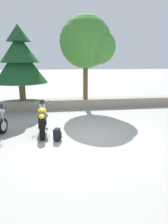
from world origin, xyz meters
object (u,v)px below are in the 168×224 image
Objects in this scene: motorcycle_yellow_centre at (43,120)px; rider_backpack at (57,134)px; leafy_tree_mid_right at (88,43)px; pine_tree_mid_left at (20,59)px.

rider_backpack is (0.56, -0.95, -0.24)m from motorcycle_yellow_centre.
leafy_tree_mid_right is at bearing 58.06° from motorcycle_yellow_centre.
leafy_tree_mid_right reaches higher than rider_backpack.
motorcycle_yellow_centre is 4.39× the size of rider_backpack.
motorcycle_yellow_centre is 5.68m from leafy_tree_mid_right.
leafy_tree_mid_right reaches higher than motorcycle_yellow_centre.
leafy_tree_mid_right is (3.80, -0.03, 0.87)m from pine_tree_mid_left.
pine_tree_mid_left is at bearing 108.64° from motorcycle_yellow_centre.
rider_backpack is 0.10× the size of leafy_tree_mid_right.
motorcycle_yellow_centre is 0.50× the size of pine_tree_mid_left.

